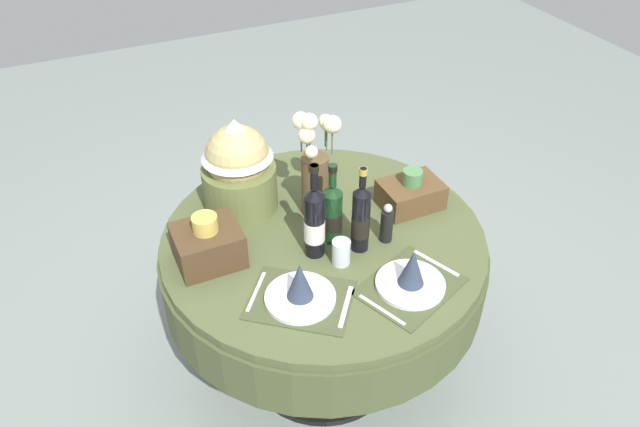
# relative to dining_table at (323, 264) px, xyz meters

# --- Properties ---
(ground) EXTENTS (8.00, 8.00, 0.00)m
(ground) POSITION_rel_dining_table_xyz_m (0.00, 0.00, -0.60)
(ground) COLOR gray
(dining_table) EXTENTS (1.25, 1.25, 0.75)m
(dining_table) POSITION_rel_dining_table_xyz_m (0.00, 0.00, 0.00)
(dining_table) COLOR #4C5633
(dining_table) RESTS_ON ground
(place_setting_left) EXTENTS (0.43, 0.41, 0.16)m
(place_setting_left) POSITION_rel_dining_table_xyz_m (-0.21, -0.28, 0.20)
(place_setting_left) COLOR #41492B
(place_setting_left) RESTS_ON dining_table
(place_setting_right) EXTENTS (0.41, 0.37, 0.16)m
(place_setting_right) POSITION_rel_dining_table_xyz_m (0.15, -0.38, 0.20)
(place_setting_right) COLOR #41492B
(place_setting_right) RESTS_ON dining_table
(flower_vase) EXTENTS (0.16, 0.18, 0.43)m
(flower_vase) POSITION_rel_dining_table_xyz_m (0.03, 0.15, 0.37)
(flower_vase) COLOR brown
(flower_vase) RESTS_ON dining_table
(wine_bottle_left) EXTENTS (0.07, 0.07, 0.35)m
(wine_bottle_left) POSITION_rel_dining_table_xyz_m (0.09, -0.12, 0.29)
(wine_bottle_left) COLOR black
(wine_bottle_left) RESTS_ON dining_table
(wine_bottle_centre) EXTENTS (0.08, 0.08, 0.38)m
(wine_bottle_centre) POSITION_rel_dining_table_xyz_m (-0.07, -0.08, 0.30)
(wine_bottle_centre) COLOR black
(wine_bottle_centre) RESTS_ON dining_table
(wine_bottle_right) EXTENTS (0.08, 0.08, 0.33)m
(wine_bottle_right) POSITION_rel_dining_table_xyz_m (0.02, -0.03, 0.28)
(wine_bottle_right) COLOR #143819
(wine_bottle_right) RESTS_ON dining_table
(tumbler_near_right) EXTENTS (0.07, 0.07, 0.10)m
(tumbler_near_right) POSITION_rel_dining_table_xyz_m (-0.01, -0.17, 0.20)
(tumbler_near_right) COLOR silver
(tumbler_near_right) RESTS_ON dining_table
(pepper_mill) EXTENTS (0.05, 0.05, 0.16)m
(pepper_mill) POSITION_rel_dining_table_xyz_m (0.20, -0.12, 0.23)
(pepper_mill) COLOR black
(pepper_mill) RESTS_ON dining_table
(gift_tub_back_left) EXTENTS (0.29, 0.29, 0.40)m
(gift_tub_back_left) POSITION_rel_dining_table_xyz_m (-0.22, 0.30, 0.36)
(gift_tub_back_left) COLOR olive
(gift_tub_back_left) RESTS_ON dining_table
(woven_basket_side_left) EXTENTS (0.23, 0.20, 0.20)m
(woven_basket_side_left) POSITION_rel_dining_table_xyz_m (-0.43, 0.04, 0.23)
(woven_basket_side_left) COLOR #47331E
(woven_basket_side_left) RESTS_ON dining_table
(woven_basket_side_right) EXTENTS (0.24, 0.17, 0.17)m
(woven_basket_side_right) POSITION_rel_dining_table_xyz_m (0.39, 0.02, 0.21)
(woven_basket_side_right) COLOR brown
(woven_basket_side_right) RESTS_ON dining_table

